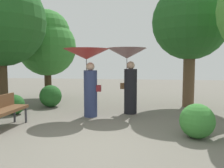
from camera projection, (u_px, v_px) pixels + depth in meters
ground_plane at (90, 144)px, 4.78m from camera, size 40.00×40.00×0.00m
person_left at (88, 65)px, 7.14m from camera, size 1.40×1.40×2.10m
person_right at (128, 66)px, 7.58m from camera, size 1.28×1.28×2.15m
park_bench at (3, 109)px, 5.84m from camera, size 0.52×1.51×0.83m
tree_near_right at (191, 15)px, 8.60m from camera, size 2.82×2.82×5.18m
tree_far_back at (47, 43)px, 10.80m from camera, size 2.67×2.67×4.13m
bush_path_left at (197, 121)px, 5.12m from camera, size 0.77×0.77×0.77m
bush_path_right at (51, 96)px, 8.82m from camera, size 0.83×0.83×0.83m
bush_behind_bench at (14, 105)px, 7.52m from camera, size 0.65×0.65×0.65m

